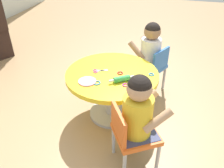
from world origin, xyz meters
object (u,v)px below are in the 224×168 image
seated_child_right (151,47)px  craft_scissors (98,71)px  seated_child_left (139,108)px  child_chair_right (152,67)px  child_chair_left (131,134)px  rolling_pin (122,79)px  craft_table (112,84)px

seated_child_right → craft_scissors: size_ratio=3.58×
seated_child_left → child_chair_right: (1.02, 0.02, -0.23)m
child_chair_right → seated_child_left: bearing=-179.1°
child_chair_left → rolling_pin: bearing=22.9°
rolling_pin → seated_child_right: bearing=-13.5°
child_chair_right → seated_child_right: bearing=62.6°
child_chair_left → seated_child_left: 0.23m
craft_table → seated_child_left: size_ratio=1.64×
child_chair_left → seated_child_left: (0.02, -0.03, 0.23)m
child_chair_right → seated_child_right: (0.02, 0.04, 0.23)m
rolling_pin → craft_scissors: size_ratio=1.40×
rolling_pin → craft_scissors: 0.27m
child_chair_right → craft_scissors: (-0.52, 0.43, 0.17)m
child_chair_left → craft_scissors: (0.52, 0.42, 0.17)m
child_chair_left → child_chair_right: 1.04m
craft_table → seated_child_right: seated_child_right is taller
seated_child_right → rolling_pin: (-0.65, 0.16, -0.03)m
child_chair_right → rolling_pin: child_chair_right is taller
craft_table → seated_child_right: bearing=-26.9°
rolling_pin → seated_child_left: bearing=-152.0°
craft_table → craft_scissors: size_ratio=5.86×
craft_table → seated_child_left: (-0.50, -0.32, 0.18)m
craft_table → craft_scissors: craft_scissors is taller
seated_child_left → craft_scissors: (0.50, 0.45, -0.05)m
craft_scissors → seated_child_right: bearing=-36.7°
craft_table → seated_child_left: bearing=-147.4°
seated_child_right → child_chair_left: bearing=-179.0°
craft_table → rolling_pin: (-0.11, -0.12, 0.15)m
child_chair_right → craft_table: bearing=149.2°
seated_child_left → child_chair_left: bearing=122.1°
craft_table → child_chair_right: bearing=-30.8°
craft_table → child_chair_right: size_ratio=1.56×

